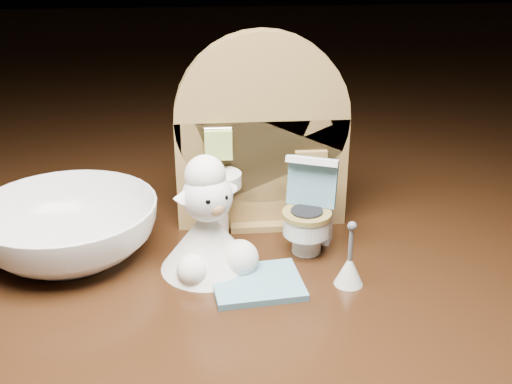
# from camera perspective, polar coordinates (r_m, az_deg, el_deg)

# --- Properties ---
(backdrop_panel) EXTENTS (0.13, 0.05, 0.15)m
(backdrop_panel) POSITION_cam_1_polar(r_m,az_deg,el_deg) (0.48, 0.45, 4.24)
(backdrop_panel) COLOR olive
(backdrop_panel) RESTS_ON ground
(toy_toilet) EXTENTS (0.04, 0.05, 0.07)m
(toy_toilet) POSITION_cam_1_polar(r_m,az_deg,el_deg) (0.46, 4.79, -2.12)
(toy_toilet) COLOR white
(toy_toilet) RESTS_ON ground
(bath_mat) EXTENTS (0.06, 0.05, 0.00)m
(bath_mat) POSITION_cam_1_polar(r_m,az_deg,el_deg) (0.43, 0.10, -8.11)
(bath_mat) COLOR #5C90A2
(bath_mat) RESTS_ON ground
(toilet_brush) EXTENTS (0.02, 0.02, 0.05)m
(toilet_brush) POSITION_cam_1_polar(r_m,az_deg,el_deg) (0.43, 8.29, -6.69)
(toilet_brush) COLOR white
(toilet_brush) RESTS_ON ground
(plush_lamb) EXTENTS (0.07, 0.07, 0.08)m
(plush_lamb) POSITION_cam_1_polar(r_m,az_deg,el_deg) (0.43, -4.22, -3.44)
(plush_lamb) COLOR white
(plush_lamb) RESTS_ON ground
(ceramic_bowl) EXTENTS (0.14, 0.14, 0.04)m
(ceramic_bowl) POSITION_cam_1_polar(r_m,az_deg,el_deg) (0.47, -16.35, -3.22)
(ceramic_bowl) COLOR white
(ceramic_bowl) RESTS_ON ground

